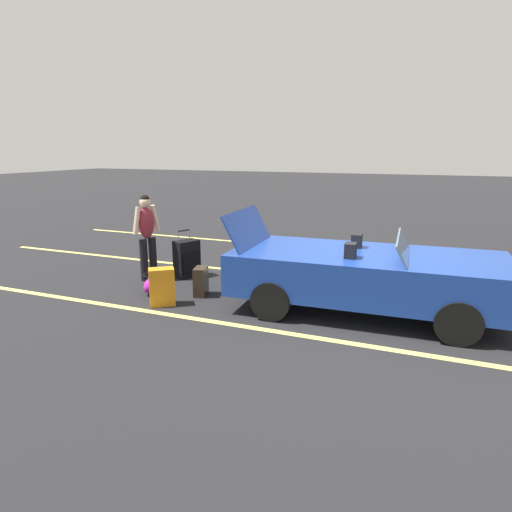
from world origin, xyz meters
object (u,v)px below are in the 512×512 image
Objects in this scene: suitcase_large_black at (187,259)px; suitcase_small_carryon at (201,282)px; duffel_bag at (155,284)px; convertible_car at (379,276)px; traveler_person at (147,233)px; suitcase_medium_bright at (162,287)px.

suitcase_large_black is 1.88× the size of suitcase_small_carryon.
suitcase_small_carryon is 0.74× the size of duffel_bag.
traveler_person is at bearing 174.88° from convertible_car.
duffel_bag is (-0.50, 0.51, -0.15)m from suitcase_medium_bright.
traveler_person is at bearing -120.39° from suitcase_large_black.
suitcase_small_carryon is at bearing -24.00° from suitcase_large_black.
convertible_car is 3.85m from duffel_bag.
suitcase_large_black is 0.93m from traveler_person.
suitcase_medium_bright is at bearing -25.62° from traveler_person.
duffel_bag is at bearing 175.85° from suitcase_small_carryon.
suitcase_small_carryon is at bearing 2.76° from traveler_person.
suitcase_large_black is 1.39× the size of duffel_bag.
suitcase_small_carryon is at bearing 10.28° from duffel_bag.
convertible_car is 6.87× the size of suitcase_medium_bright.
convertible_car is at bearing -111.52° from suitcase_medium_bright.
suitcase_large_black is 0.57× the size of traveler_person.
convertible_car reaches higher than duffel_bag.
convertible_car is at bearing 14.75° from suitcase_large_black.
traveler_person is (-1.06, 1.15, 0.62)m from suitcase_medium_bright.
suitcase_large_black reaches higher than suitcase_medium_bright.
traveler_person is at bearing 131.29° from duffel_bag.
duffel_bag is (-0.05, -1.06, -0.21)m from suitcase_large_black.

